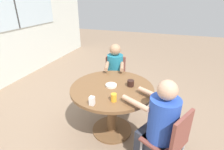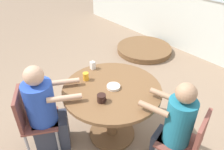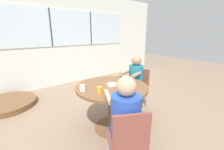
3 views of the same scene
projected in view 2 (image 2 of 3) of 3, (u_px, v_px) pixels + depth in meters
The scene contains 11 objects.
ground_plane at pixel (112, 133), 2.93m from camera, with size 16.00×16.00×0.00m, color #8C725B.
dining_table at pixel (112, 101), 2.62m from camera, with size 1.15×1.15×0.76m.
chair_for_woman_green_shirt at pixel (189, 141), 2.20m from camera, with size 0.49×0.49×0.85m.
chair_for_man_blue_shirt at pixel (31, 117), 2.49m from camera, with size 0.54×0.54×0.85m.
person_woman_green_shirt at pixel (174, 132), 2.27m from camera, with size 0.56×0.40×1.16m.
person_man_blue_shirt at pixel (46, 114), 2.51m from camera, with size 0.56×0.67×1.15m.
coffee_mug at pixel (102, 98), 2.29m from camera, with size 0.10×0.10×0.09m.
juice_glass at pixel (86, 76), 2.62m from camera, with size 0.07×0.07×0.10m.
milk_carton_small at pixel (93, 65), 2.83m from camera, with size 0.06×0.06×0.10m.
bowl_white_shallow at pixel (113, 87), 2.50m from camera, with size 0.16×0.16×0.03m.
folded_table_stack at pixel (144, 49), 4.87m from camera, with size 1.20×1.20×0.12m.
Camera 2 is at (1.53, -1.30, 2.28)m, focal length 35.00 mm.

